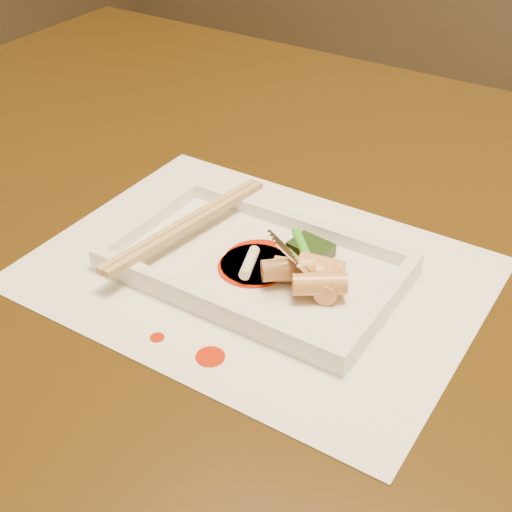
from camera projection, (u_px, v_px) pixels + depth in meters
The scene contains 26 objects.
table at pixel (318, 302), 0.78m from camera, with size 1.40×0.90×0.75m.
placemat at pixel (256, 272), 0.66m from camera, with size 0.40×0.30×0.00m, color white.
sauce_splatter_a at pixel (210, 357), 0.57m from camera, with size 0.02×0.02×0.00m, color red.
sauce_splatter_b at pixel (157, 337), 0.58m from camera, with size 0.01×0.01×0.00m, color red.
plate_base at pixel (256, 268), 0.66m from camera, with size 0.26×0.16×0.01m, color white.
plate_rim_far at pixel (296, 222), 0.70m from camera, with size 0.26×0.01×0.01m, color white.
plate_rim_near at pixel (209, 302), 0.60m from camera, with size 0.26×0.01×0.01m, color white.
plate_rim_left at pixel (150, 219), 0.70m from camera, with size 0.01×0.14×0.01m, color white.
plate_rim_right at pixel (381, 305), 0.60m from camera, with size 0.01×0.14×0.01m, color white.
veg_piece at pixel (311, 249), 0.66m from camera, with size 0.04×0.03×0.01m, color black.
scallion_white at pixel (249, 263), 0.64m from camera, with size 0.01×0.01×0.04m, color #EAEACC.
scallion_green at pixel (307, 257), 0.64m from camera, with size 0.01×0.01×0.09m, color #2B9C19.
chopstick_a at pixel (184, 223), 0.68m from camera, with size 0.01×0.21×0.01m, color tan.
chopstick_b at pixel (190, 225), 0.68m from camera, with size 0.01×0.21×0.01m, color tan.
fork at pixel (338, 209), 0.59m from camera, with size 0.09×0.10×0.14m, color silver, non-canonical shape.
sauce_blob_0 at pixel (260, 260), 0.66m from camera, with size 0.07×0.07×0.00m, color red.
sauce_blob_1 at pixel (255, 264), 0.65m from camera, with size 0.06×0.06×0.00m, color red.
sauce_blob_2 at pixel (252, 267), 0.65m from camera, with size 0.06×0.06×0.00m, color red.
rice_cake_0 at pixel (300, 268), 0.63m from camera, with size 0.02×0.02×0.04m, color tan.
rice_cake_1 at pixel (322, 266), 0.64m from camera, with size 0.02×0.02×0.04m, color tan.
rice_cake_2 at pixel (320, 284), 0.60m from camera, with size 0.02×0.02×0.05m, color tan.
rice_cake_3 at pixel (299, 269), 0.63m from camera, with size 0.02×0.02×0.04m, color tan.
rice_cake_4 at pixel (328, 283), 0.61m from camera, with size 0.02×0.02×0.04m, color tan.
rice_cake_5 at pixel (288, 269), 0.62m from camera, with size 0.02×0.02×0.05m, color tan.
rice_cake_6 at pixel (298, 273), 0.63m from camera, with size 0.02×0.02×0.04m, color tan.
rice_cake_7 at pixel (299, 270), 0.63m from camera, with size 0.02×0.02×0.04m, color tan.
Camera 1 is at (0.27, -0.55, 1.15)m, focal length 50.00 mm.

